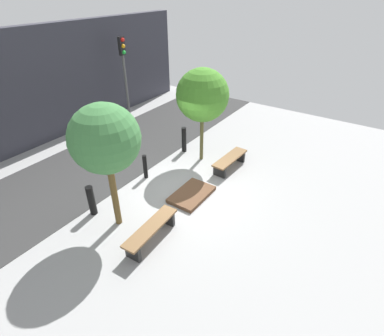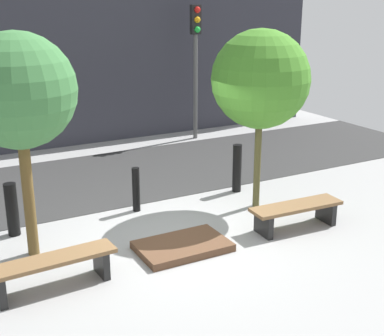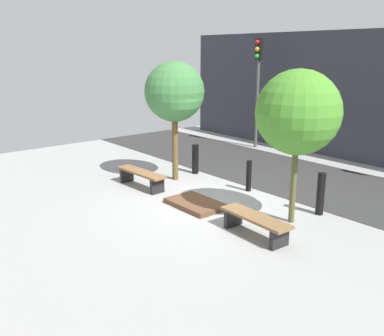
% 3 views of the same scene
% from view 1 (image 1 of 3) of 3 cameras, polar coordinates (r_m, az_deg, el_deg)
% --- Properties ---
extents(ground_plane, '(18.00, 18.00, 0.00)m').
position_cam_1_polar(ground_plane, '(9.69, -2.09, -4.51)').
color(ground_plane, '#969696').
extents(road_strip, '(18.00, 3.79, 0.01)m').
position_cam_1_polar(road_strip, '(11.86, -16.48, 1.56)').
color(road_strip, '#303030').
rests_on(road_strip, ground).
extents(building_facade, '(16.20, 0.50, 4.44)m').
position_cam_1_polar(building_facade, '(13.64, -27.42, 13.49)').
color(building_facade, '#33333D').
rests_on(building_facade, ground).
extents(bench_left, '(1.83, 0.52, 0.47)m').
position_cam_1_polar(bench_left, '(7.91, -7.81, -11.67)').
color(bench_left, black).
rests_on(bench_left, ground).
extents(bench_right, '(1.72, 0.55, 0.45)m').
position_cam_1_polar(bench_right, '(10.79, 7.22, 1.46)').
color(bench_right, black).
rests_on(bench_right, ground).
extents(planter_bed, '(1.46, 0.94, 0.12)m').
position_cam_1_polar(planter_bed, '(9.46, -0.08, -5.04)').
color(planter_bed, brown).
rests_on(planter_bed, ground).
extents(tree_behind_left_bench, '(1.72, 1.72, 3.48)m').
position_cam_1_polar(tree_behind_left_bench, '(7.37, -16.26, 5.25)').
color(tree_behind_left_bench, brown).
rests_on(tree_behind_left_bench, ground).
extents(tree_behind_right_bench, '(1.82, 1.82, 3.39)m').
position_cam_1_polar(tree_behind_right_bench, '(10.43, 2.00, 13.64)').
color(tree_behind_right_bench, brown).
rests_on(tree_behind_right_bench, ground).
extents(bollard_far_left, '(0.21, 0.21, 0.93)m').
position_cam_1_polar(bollard_far_left, '(9.03, -18.61, -5.88)').
color(bollard_far_left, black).
rests_on(bollard_far_left, ground).
extents(bollard_left, '(0.15, 0.15, 0.86)m').
position_cam_1_polar(bollard_left, '(10.25, -8.91, 0.26)').
color(bollard_left, black).
rests_on(bollard_left, ground).
extents(bollard_center, '(0.19, 0.19, 1.01)m').
position_cam_1_polar(bollard_center, '(11.75, -1.53, 5.43)').
color(bollard_center, black).
rests_on(bollard_center, ground).
extents(traffic_light_mid_west, '(0.28, 0.27, 3.72)m').
position_cam_1_polar(traffic_light_mid_west, '(14.77, -12.85, 18.79)').
color(traffic_light_mid_west, '#545454').
rests_on(traffic_light_mid_west, ground).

